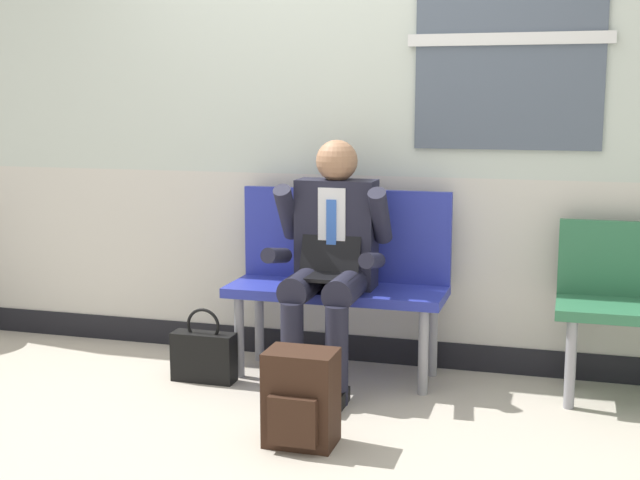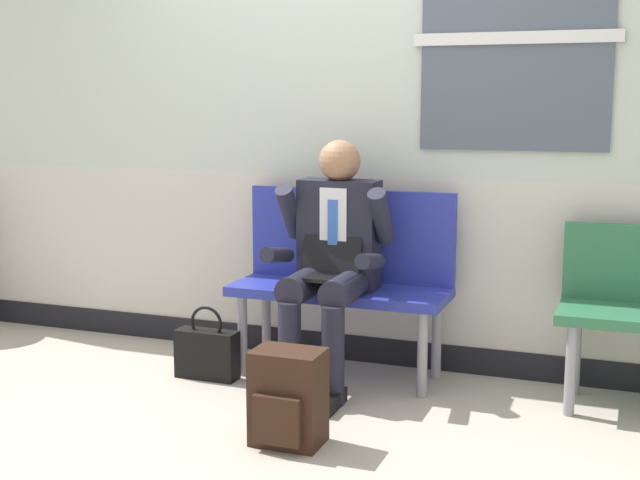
{
  "view_description": "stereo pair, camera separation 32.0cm",
  "coord_description": "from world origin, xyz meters",
  "px_view_note": "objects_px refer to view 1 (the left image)",
  "views": [
    {
      "loc": [
        1.18,
        -3.82,
        1.44
      ],
      "look_at": [
        0.03,
        0.16,
        0.75
      ],
      "focal_mm": 48.58,
      "sensor_mm": 36.0,
      "label": 1
    },
    {
      "loc": [
        1.49,
        -3.72,
        1.44
      ],
      "look_at": [
        0.03,
        0.16,
        0.75
      ],
      "focal_mm": 48.58,
      "sensor_mm": 36.0,
      "label": 2
    }
  ],
  "objects_px": {
    "bench_with_person": "(340,270)",
    "backpack": "(301,399)",
    "person_seated": "(330,257)",
    "handbag": "(204,355)"
  },
  "relations": [
    {
      "from": "bench_with_person",
      "to": "backpack",
      "type": "relative_size",
      "value": 2.77
    },
    {
      "from": "backpack",
      "to": "bench_with_person",
      "type": "bearing_deg",
      "value": 95.31
    },
    {
      "from": "backpack",
      "to": "handbag",
      "type": "bearing_deg",
      "value": 138.2
    },
    {
      "from": "person_seated",
      "to": "handbag",
      "type": "bearing_deg",
      "value": -167.8
    },
    {
      "from": "person_seated",
      "to": "backpack",
      "type": "relative_size",
      "value": 3.04
    },
    {
      "from": "person_seated",
      "to": "backpack",
      "type": "distance_m",
      "value": 0.91
    },
    {
      "from": "bench_with_person",
      "to": "backpack",
      "type": "distance_m",
      "value": 1.05
    },
    {
      "from": "bench_with_person",
      "to": "person_seated",
      "type": "relative_size",
      "value": 0.91
    },
    {
      "from": "backpack",
      "to": "handbag",
      "type": "xyz_separation_m",
      "value": [
        -0.72,
        0.65,
        -0.06
      ]
    },
    {
      "from": "bench_with_person",
      "to": "handbag",
      "type": "distance_m",
      "value": 0.83
    }
  ]
}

